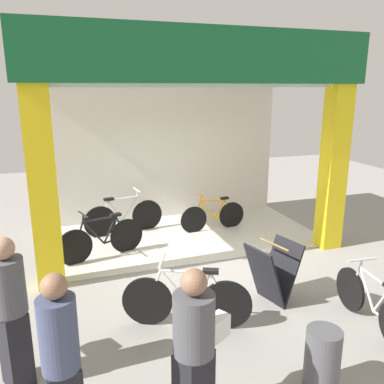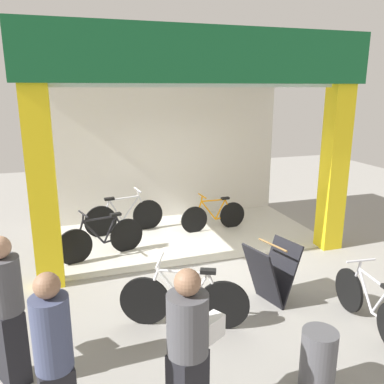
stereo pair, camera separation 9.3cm
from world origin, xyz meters
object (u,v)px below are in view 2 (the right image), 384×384
object	(u,v)px
bicycle_inside_0	(214,216)
trash_bin	(318,362)
bicycle_inside_2	(124,216)
pedestrian_0	(6,309)
bicycle_inside_1	(102,239)
pedestrian_2	(55,368)
sandwich_board_sign	(271,273)
bicycle_parked_1	(370,305)
pedestrian_1	(189,347)
bicycle_parked_0	(184,300)

from	to	relation	value
bicycle_inside_0	trash_bin	bearing A→B (deg)	-98.32
bicycle_inside_2	pedestrian_0	xyz separation A→B (m)	(-1.81, -4.16, 0.48)
bicycle_inside_1	pedestrian_2	distance (m)	4.20
bicycle_inside_0	bicycle_inside_2	size ratio (longest dim) A/B	0.88
sandwich_board_sign	trash_bin	size ratio (longest dim) A/B	1.29
bicycle_parked_1	pedestrian_1	bearing A→B (deg)	-164.25
bicycle_inside_0	bicycle_parked_0	world-z (taller)	bicycle_parked_0
bicycle_parked_1	bicycle_inside_0	bearing A→B (deg)	98.39
bicycle_parked_0	bicycle_parked_1	size ratio (longest dim) A/B	1.03
pedestrian_1	trash_bin	size ratio (longest dim) A/B	2.24
bicycle_inside_1	trash_bin	distance (m)	4.51
sandwich_board_sign	pedestrian_2	distance (m)	3.43
bicycle_inside_1	bicycle_parked_1	size ratio (longest dim) A/B	1.04
bicycle_parked_1	bicycle_inside_1	bearing A→B (deg)	132.57
bicycle_inside_1	bicycle_parked_0	xyz separation A→B (m)	(0.82, -2.58, 0.01)
trash_bin	sandwich_board_sign	bearing A→B (deg)	76.55
bicycle_inside_2	bicycle_inside_1	bearing A→B (deg)	-117.00
bicycle_inside_0	bicycle_inside_1	distance (m)	2.60
bicycle_inside_2	bicycle_parked_1	bearing A→B (deg)	-61.07
bicycle_parked_0	sandwich_board_sign	bearing A→B (deg)	8.77
pedestrian_1	pedestrian_2	xyz separation A→B (m)	(-1.13, 0.03, 0.04)
pedestrian_0	pedestrian_2	distance (m)	1.21
bicycle_parked_0	pedestrian_2	distance (m)	2.23
pedestrian_2	sandwich_board_sign	bearing A→B (deg)	30.69
bicycle_parked_0	pedestrian_0	size ratio (longest dim) A/B	0.96
bicycle_parked_1	sandwich_board_sign	world-z (taller)	sandwich_board_sign
bicycle_parked_1	pedestrian_0	world-z (taller)	pedestrian_0
bicycle_parked_1	sandwich_board_sign	size ratio (longest dim) A/B	1.69
bicycle_parked_1	bicycle_inside_2	bearing A→B (deg)	118.93
sandwich_board_sign	bicycle_inside_0	bearing A→B (deg)	84.66
bicycle_parked_1	trash_bin	distance (m)	1.53
pedestrian_0	pedestrian_1	size ratio (longest dim) A/B	1.04
trash_bin	bicycle_parked_0	bearing A→B (deg)	121.57
bicycle_inside_0	bicycle_inside_1	bearing A→B (deg)	-163.34
bicycle_inside_2	pedestrian_2	world-z (taller)	pedestrian_2
bicycle_parked_0	pedestrian_2	xyz separation A→B (m)	(-1.55, -1.52, 0.50)
sandwich_board_sign	trash_bin	distance (m)	1.82
bicycle_parked_0	pedestrian_1	distance (m)	1.67
bicycle_parked_1	pedestrian_2	distance (m)	3.93
pedestrian_0	trash_bin	size ratio (longest dim) A/B	2.33
bicycle_inside_0	pedestrian_1	world-z (taller)	pedestrian_1
bicycle_inside_0	pedestrian_0	bearing A→B (deg)	-134.70
bicycle_inside_2	trash_bin	world-z (taller)	bicycle_inside_2
pedestrian_1	pedestrian_2	distance (m)	1.13
bicycle_parked_1	pedestrian_2	size ratio (longest dim) A/B	0.91
bicycle_inside_0	bicycle_inside_1	xyz separation A→B (m)	(-2.49, -0.75, 0.04)
bicycle_inside_1	trash_bin	size ratio (longest dim) A/B	2.26
pedestrian_2	trash_bin	size ratio (longest dim) A/B	2.40
bicycle_inside_2	bicycle_parked_0	world-z (taller)	bicycle_inside_2
pedestrian_0	bicycle_inside_0	bearing A→B (deg)	45.30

